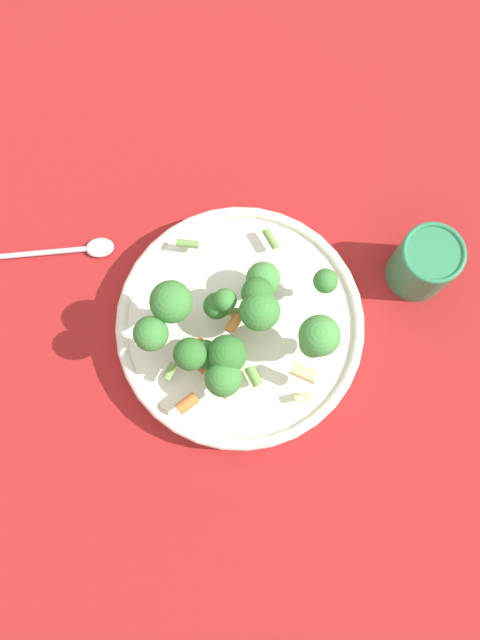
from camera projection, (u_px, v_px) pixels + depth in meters
The scene contains 5 objects.
ground_plane at pixel (240, 330), 0.77m from camera, with size 3.00×3.00×0.00m, color maroon.
bowl at pixel (240, 326), 0.75m from camera, with size 0.30×0.30×0.04m.
pasta_salad at pixel (236, 327), 0.68m from camera, with size 0.24×0.23×0.09m.
cup at pixel (425, 263), 0.74m from camera, with size 0.07×0.07×0.09m.
spoon at pixel (65, 251), 0.79m from camera, with size 0.14×0.15×0.01m.
Camera 1 is at (0.11, -0.12, 0.76)m, focal length 35.00 mm.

